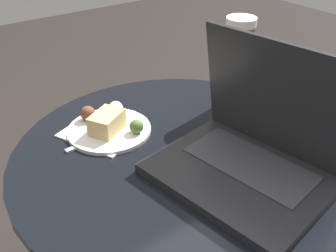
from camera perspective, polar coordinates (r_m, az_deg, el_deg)
table at (r=0.95m, az=1.63°, el=-10.61°), size 0.73×0.73×0.56m
napkin at (r=0.92m, az=-9.96°, el=-1.17°), size 0.20×0.17×0.00m
laptop at (r=0.78m, az=11.99°, el=-3.41°), size 0.36×0.30×0.26m
beer_glass at (r=0.99m, az=9.99°, el=8.75°), size 0.07×0.07×0.23m
snack_plate at (r=0.93m, az=-8.57°, el=0.18°), size 0.20×0.20×0.05m
fork at (r=0.91m, az=-8.99°, el=-1.34°), size 0.03×0.17×0.00m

